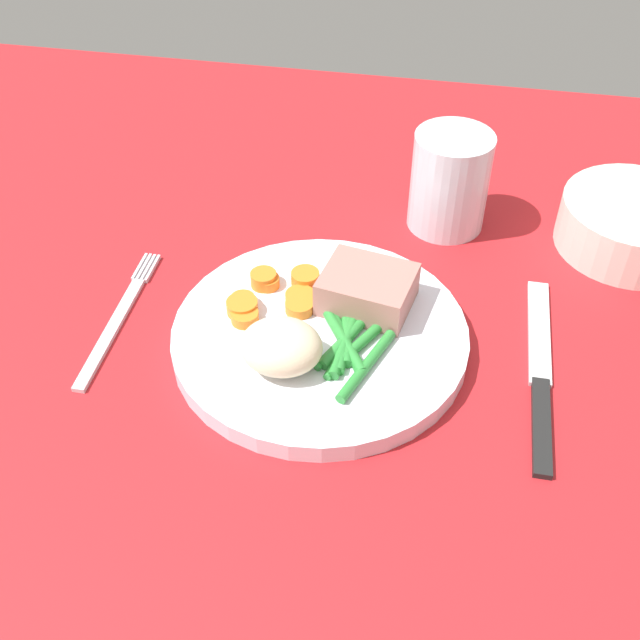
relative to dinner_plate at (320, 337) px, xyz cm
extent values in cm
cube|color=red|center=(2.20, 2.91, -1.80)|extent=(120.00, 90.00, 2.00)
cylinder|color=white|center=(0.00, 0.00, 0.00)|extent=(23.35, 23.35, 1.60)
cube|color=#B2756B|center=(3.15, 3.68, 2.33)|extent=(8.03, 7.05, 3.05)
ellipsoid|color=beige|center=(-2.10, -4.20, 2.62)|extent=(6.15, 5.35, 3.63)
cylinder|color=orange|center=(-2.01, 1.83, 1.24)|extent=(2.32, 2.32, 0.89)
cylinder|color=orange|center=(-6.48, 0.82, 1.37)|extent=(2.52, 2.52, 1.14)
cylinder|color=orange|center=(-6.02, -0.15, 1.25)|extent=(2.22, 2.22, 0.90)
cylinder|color=orange|center=(-6.61, 1.48, 1.28)|extent=(2.02, 2.02, 0.97)
cylinder|color=orange|center=(-5.25, 4.33, 1.26)|extent=(1.99, 1.99, 0.92)
cylinder|color=orange|center=(-5.60, 4.40, 1.43)|extent=(2.18, 2.18, 1.27)
cylinder|color=orange|center=(-2.18, 2.60, 1.22)|extent=(2.44, 2.44, 0.85)
cylinder|color=orange|center=(-2.22, 5.15, 1.42)|extent=(2.37, 2.37, 1.23)
cylinder|color=#2D8C38|center=(2.37, -0.58, 1.22)|extent=(1.87, 6.53, 0.83)
cylinder|color=#2D8C38|center=(2.65, -1.18, 1.17)|extent=(4.14, 7.19, 0.74)
cylinder|color=#2D8C38|center=(2.65, -2.09, 1.24)|extent=(1.41, 6.17, 0.88)
cylinder|color=#2D8C38|center=(2.37, -2.18, 1.11)|extent=(1.99, 6.31, 0.62)
cylinder|color=#2D8C38|center=(2.38, -1.46, 1.25)|extent=(4.35, 6.28, 0.89)
cylinder|color=#2D8C38|center=(3.50, -1.17, 1.22)|extent=(3.49, 5.52, 0.84)
cylinder|color=#2D8C38|center=(2.39, -1.07, 1.23)|extent=(1.01, 7.12, 0.86)
cylinder|color=#2D8C38|center=(2.16, -0.86, 1.14)|extent=(3.87, 7.44, 0.67)
cylinder|color=#2D8C38|center=(4.19, -3.59, 1.21)|extent=(3.50, 7.65, 0.82)
cylinder|color=#2D8C38|center=(2.65, -1.32, 1.22)|extent=(3.20, 6.16, 0.85)
cube|color=silver|center=(-16.85, -2.00, -0.60)|extent=(1.00, 13.00, 0.40)
cube|color=silver|center=(-17.45, 6.30, -0.60)|extent=(0.24, 3.60, 0.40)
cube|color=silver|center=(-17.05, 6.30, -0.60)|extent=(0.24, 3.60, 0.40)
cube|color=silver|center=(-16.65, 6.30, -0.60)|extent=(0.24, 3.60, 0.40)
cube|color=silver|center=(-16.25, 6.30, -0.60)|extent=(0.24, 3.60, 0.40)
cube|color=black|center=(17.18, -5.50, -0.60)|extent=(1.30, 9.00, 0.64)
cube|color=silver|center=(17.18, 4.50, -0.60)|extent=(1.70, 12.00, 0.40)
cylinder|color=silver|center=(8.58, 18.29, 3.82)|extent=(7.15, 7.15, 9.24)
cylinder|color=silver|center=(8.58, 18.29, 1.14)|extent=(6.58, 6.58, 3.89)
cylinder|color=silver|center=(25.28, 17.97, 1.49)|extent=(13.16, 13.16, 4.57)
cylinder|color=#B24C3F|center=(25.28, 17.97, 2.52)|extent=(11.18, 11.18, 2.52)
camera|label=1|loc=(8.21, -43.38, 43.00)|focal=43.74mm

